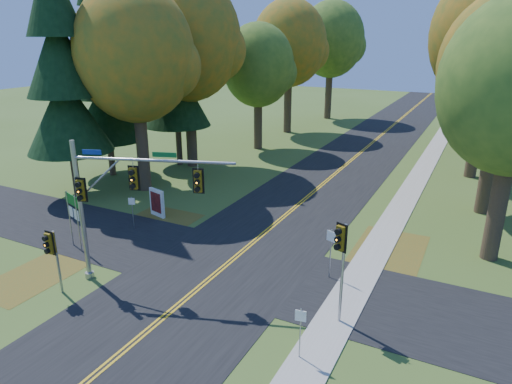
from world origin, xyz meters
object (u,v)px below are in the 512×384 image
at_px(traffic_mast, 117,195).
at_px(east_signal_pole, 341,249).
at_px(info_kiosk, 157,203).
at_px(route_sign_cluster, 73,210).

distance_m(traffic_mast, east_signal_pole, 9.80).
bearing_deg(traffic_mast, info_kiosk, 99.12).
bearing_deg(info_kiosk, east_signal_pole, -7.89).
distance_m(east_signal_pole, info_kiosk, 14.78).
height_order(east_signal_pole, route_sign_cluster, east_signal_pole).
relative_size(traffic_mast, info_kiosk, 3.91).
distance_m(traffic_mast, route_sign_cluster, 5.26).
bearing_deg(info_kiosk, route_sign_cluster, -83.73).
bearing_deg(traffic_mast, route_sign_cluster, 143.74).
bearing_deg(east_signal_pole, traffic_mast, -152.40).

